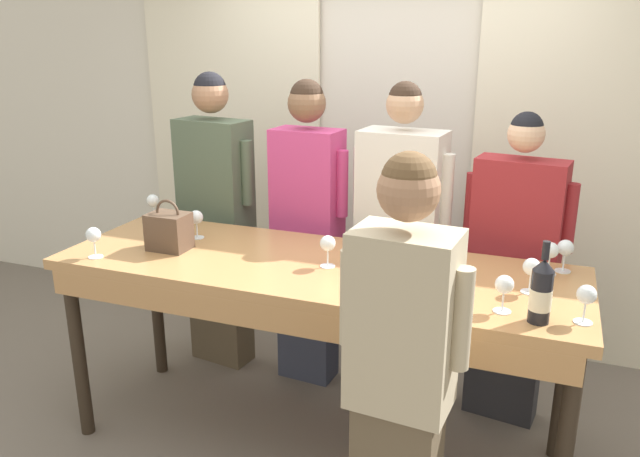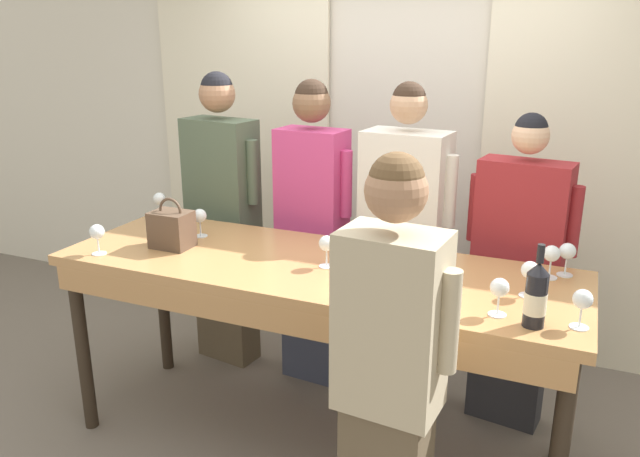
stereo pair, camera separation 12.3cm
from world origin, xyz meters
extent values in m
plane|color=#70665B|center=(0.00, 0.00, 0.00)|extent=(18.00, 18.00, 0.00)
cube|color=silver|center=(0.00, 1.52, 1.40)|extent=(12.00, 0.06, 2.80)
cube|color=#EFE5C6|center=(-1.21, 1.46, 1.34)|extent=(1.36, 0.03, 2.69)
cube|color=#EFE5C6|center=(1.21, 1.46, 1.34)|extent=(1.36, 0.03, 2.69)
cube|color=#B27F4C|center=(0.00, 0.00, 0.99)|extent=(2.51, 0.84, 0.05)
cube|color=#B27F4C|center=(0.00, -0.40, 0.90)|extent=(2.41, 0.03, 0.12)
cylinder|color=#2D2319|center=(-1.18, -0.34, 0.48)|extent=(0.07, 0.07, 0.96)
cylinder|color=#2D2319|center=(-1.18, 0.34, 0.48)|extent=(0.07, 0.07, 0.96)
cylinder|color=#2D2319|center=(1.18, 0.34, 0.48)|extent=(0.07, 0.07, 0.96)
cylinder|color=black|center=(1.03, -0.28, 1.12)|extent=(0.08, 0.08, 0.21)
cone|color=black|center=(1.03, -0.28, 1.24)|extent=(0.08, 0.08, 0.04)
cylinder|color=black|center=(1.03, -0.28, 1.30)|extent=(0.03, 0.03, 0.07)
cylinder|color=beige|center=(1.03, -0.28, 1.11)|extent=(0.08, 0.08, 0.08)
cube|color=brown|center=(-0.76, -0.07, 1.11)|extent=(0.20, 0.15, 0.19)
torus|color=brown|center=(-0.76, -0.07, 1.21)|extent=(0.13, 0.01, 0.13)
cylinder|color=white|center=(0.98, 0.00, 1.01)|extent=(0.07, 0.07, 0.00)
cylinder|color=white|center=(0.98, 0.00, 1.06)|extent=(0.01, 0.01, 0.08)
sphere|color=white|center=(0.98, 0.00, 1.13)|extent=(0.07, 0.07, 0.07)
sphere|color=maroon|center=(0.98, 0.00, 1.12)|extent=(0.05, 0.05, 0.05)
cylinder|color=white|center=(1.05, 0.25, 1.01)|extent=(0.07, 0.07, 0.00)
cylinder|color=white|center=(1.05, 0.25, 1.06)|extent=(0.01, 0.01, 0.08)
sphere|color=white|center=(1.05, 0.25, 1.13)|extent=(0.07, 0.07, 0.07)
sphere|color=maroon|center=(1.05, 0.25, 1.12)|extent=(0.05, 0.05, 0.05)
cylinder|color=white|center=(1.12, 0.31, 1.01)|extent=(0.07, 0.07, 0.00)
cylinder|color=white|center=(1.12, 0.31, 1.06)|extent=(0.01, 0.01, 0.08)
sphere|color=white|center=(1.12, 0.31, 1.13)|extent=(0.07, 0.07, 0.07)
cylinder|color=white|center=(0.08, -0.02, 1.01)|extent=(0.07, 0.07, 0.00)
cylinder|color=white|center=(0.08, -0.02, 1.06)|extent=(0.01, 0.01, 0.08)
sphere|color=white|center=(0.08, -0.02, 1.13)|extent=(0.07, 0.07, 0.07)
cylinder|color=white|center=(-0.73, 0.14, 1.01)|extent=(0.07, 0.07, 0.00)
cylinder|color=white|center=(-0.73, 0.14, 1.06)|extent=(0.01, 0.01, 0.08)
sphere|color=white|center=(-0.73, 0.14, 1.13)|extent=(0.07, 0.07, 0.07)
cylinder|color=white|center=(-1.03, -0.30, 1.01)|extent=(0.07, 0.07, 0.00)
cylinder|color=white|center=(-1.03, -0.30, 1.06)|extent=(0.01, 0.01, 0.08)
sphere|color=white|center=(-1.03, -0.30, 1.13)|extent=(0.07, 0.07, 0.07)
cylinder|color=white|center=(-1.15, 0.35, 1.01)|extent=(0.07, 0.07, 0.00)
cylinder|color=white|center=(-1.15, 0.35, 1.06)|extent=(0.01, 0.01, 0.08)
sphere|color=white|center=(-1.15, 0.35, 1.13)|extent=(0.07, 0.07, 0.07)
cylinder|color=white|center=(0.89, -0.24, 1.01)|extent=(0.07, 0.07, 0.00)
cylinder|color=white|center=(0.89, -0.24, 1.06)|extent=(0.01, 0.01, 0.08)
sphere|color=white|center=(0.89, -0.24, 1.13)|extent=(0.07, 0.07, 0.07)
sphere|color=maroon|center=(0.89, -0.24, 1.12)|extent=(0.05, 0.05, 0.05)
cylinder|color=white|center=(1.19, -0.23, 1.01)|extent=(0.07, 0.07, 0.00)
cylinder|color=white|center=(1.19, -0.23, 1.06)|extent=(0.01, 0.01, 0.08)
sphere|color=white|center=(1.19, -0.23, 1.13)|extent=(0.07, 0.07, 0.07)
cube|color=white|center=(0.34, -0.17, 1.01)|extent=(0.12, 0.12, 0.00)
cylinder|color=#193399|center=(0.28, 0.35, 1.02)|extent=(0.14, 0.06, 0.01)
cube|color=brown|center=(-0.90, 0.63, 0.44)|extent=(0.40, 0.24, 0.88)
cube|color=#4C5B47|center=(-0.90, 0.63, 1.23)|extent=(0.47, 0.29, 0.70)
sphere|color=#9E7051|center=(-0.90, 0.63, 1.72)|extent=(0.22, 0.22, 0.22)
sphere|color=black|center=(-0.90, 0.63, 1.76)|extent=(0.19, 0.19, 0.19)
cylinder|color=#4C5B47|center=(-0.65, 0.60, 1.28)|extent=(0.08, 0.08, 0.38)
cylinder|color=#4C5B47|center=(-1.14, 0.67, 1.28)|extent=(0.08, 0.08, 0.38)
cube|color=#383D51|center=(-0.29, 0.63, 0.43)|extent=(0.35, 0.22, 0.87)
cube|color=#C63D7A|center=(-0.29, 0.63, 1.21)|extent=(0.41, 0.25, 0.68)
sphere|color=brown|center=(-0.29, 0.63, 1.69)|extent=(0.21, 0.21, 0.21)
sphere|color=#332319|center=(-0.29, 0.63, 1.73)|extent=(0.19, 0.19, 0.19)
cylinder|color=#C63D7A|center=(-0.07, 0.62, 1.26)|extent=(0.08, 0.08, 0.38)
cylinder|color=#C63D7A|center=(-0.50, 0.65, 1.26)|extent=(0.08, 0.08, 0.38)
cube|color=#383D51|center=(0.27, 0.63, 0.44)|extent=(0.40, 0.26, 0.88)
cube|color=silver|center=(0.27, 0.63, 1.22)|extent=(0.47, 0.30, 0.69)
sphere|color=tan|center=(0.27, 0.63, 1.71)|extent=(0.20, 0.20, 0.20)
sphere|color=#332319|center=(0.27, 0.63, 1.74)|extent=(0.17, 0.17, 0.17)
cylinder|color=silver|center=(0.51, 0.61, 1.28)|extent=(0.08, 0.08, 0.38)
cylinder|color=silver|center=(0.02, 0.65, 1.28)|extent=(0.08, 0.08, 0.38)
cube|color=#28282D|center=(0.88, 0.63, 0.41)|extent=(0.40, 0.22, 0.82)
cube|color=maroon|center=(0.88, 0.63, 1.14)|extent=(0.47, 0.26, 0.65)
sphere|color=#DBAD89|center=(0.88, 0.63, 1.59)|extent=(0.18, 0.18, 0.18)
sphere|color=black|center=(0.88, 0.63, 1.62)|extent=(0.16, 0.16, 0.16)
cylinder|color=maroon|center=(1.12, 0.60, 1.19)|extent=(0.08, 0.08, 0.36)
cylinder|color=maroon|center=(0.64, 0.67, 1.19)|extent=(0.08, 0.08, 0.36)
cube|color=tan|center=(0.60, -0.70, 1.13)|extent=(0.37, 0.26, 0.64)
sphere|color=#9E7051|center=(0.60, -0.70, 1.59)|extent=(0.21, 0.21, 0.21)
sphere|color=brown|center=(0.60, -0.70, 1.62)|extent=(0.18, 0.18, 0.18)
cylinder|color=tan|center=(0.40, -0.69, 1.18)|extent=(0.08, 0.08, 0.35)
cylinder|color=tan|center=(0.80, -0.72, 1.18)|extent=(0.08, 0.08, 0.35)
camera|label=1|loc=(1.02, -2.60, 2.07)|focal=35.00mm
camera|label=2|loc=(1.13, -2.56, 2.07)|focal=35.00mm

